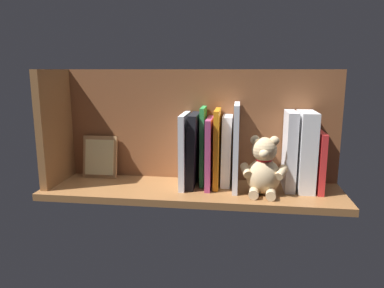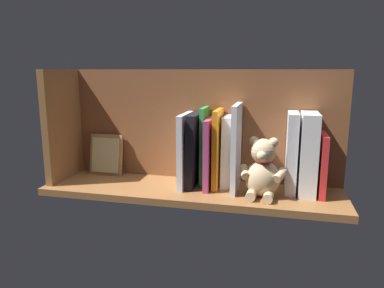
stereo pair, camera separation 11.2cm
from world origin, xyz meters
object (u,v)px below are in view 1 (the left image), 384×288
Objects in this scene: dictionary_thick_white at (306,151)px; picture_frame_leaning at (100,157)px; book_0 at (319,161)px; teddy_bear at (264,169)px.

picture_frame_leaning is at bearing -3.71° from dictionary_thick_white.
dictionary_thick_white reaches higher than book_0.
dictionary_thick_white is (4.10, -0.03, 3.01)cm from book_0.
dictionary_thick_white reaches higher than picture_frame_leaning.
book_0 is 5.09cm from dictionary_thick_white.
dictionary_thick_white is 14.99cm from teddy_bear.
picture_frame_leaning is (72.61, -4.47, -2.10)cm from book_0.
teddy_bear is at bearing 19.42° from book_0.
book_0 is 18.16cm from teddy_bear.
book_0 is at bearing -155.65° from teddy_bear.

